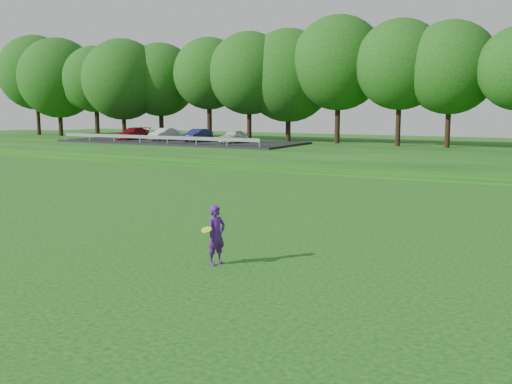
% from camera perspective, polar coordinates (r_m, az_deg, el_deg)
% --- Properties ---
extents(ground, '(140.00, 140.00, 0.00)m').
position_cam_1_polar(ground, '(16.05, -6.99, -6.13)').
color(ground, '#11430C').
rests_on(ground, ground).
extents(berm, '(130.00, 30.00, 0.60)m').
position_cam_1_polar(berm, '(47.66, 17.38, 3.60)').
color(berm, '#11430C').
rests_on(berm, ground).
extents(walking_path, '(130.00, 1.60, 0.04)m').
position_cam_1_polar(walking_path, '(34.11, 12.80, 1.51)').
color(walking_path, gray).
rests_on(walking_path, ground).
extents(treeline, '(104.00, 7.00, 15.00)m').
position_cam_1_polar(treeline, '(51.61, 18.65, 12.56)').
color(treeline, '#15430F').
rests_on(treeline, berm).
extents(parking_lot, '(24.00, 9.00, 1.38)m').
position_cam_1_polar(parking_lot, '(56.37, -7.86, 5.29)').
color(parking_lot, black).
rests_on(parking_lot, berm).
extents(woman, '(0.50, 0.78, 1.55)m').
position_cam_1_polar(woman, '(14.73, -3.99, -4.30)').
color(woman, '#4D1A77').
rests_on(woman, ground).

